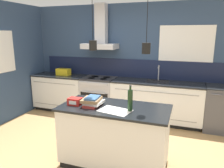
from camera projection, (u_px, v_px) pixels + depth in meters
The scene contains 13 objects.
ground_plane at pixel (96, 153), 3.61m from camera, with size 16.00×16.00×0.00m, color tan.
wall_back at pixel (128, 58), 5.14m from camera, with size 5.60×2.30×2.60m.
wall_left at pixel (5, 63), 4.74m from camera, with size 0.08×3.80×2.60m.
counter_run_left at pixel (62, 92), 5.61m from camera, with size 1.35×0.64×0.91m.
counter_run_sink at pixel (156, 102), 4.82m from camera, with size 1.96×0.64×1.24m.
oven_range at pixel (99, 96), 5.26m from camera, with size 0.77×0.66×0.91m.
dishwasher at pixel (220, 108), 4.40m from camera, with size 0.61×0.65×0.91m.
kitchen_island at pixel (114, 136), 3.22m from camera, with size 1.57×0.78×0.91m.
bottle_on_island at pixel (130, 100), 2.91m from camera, with size 0.07×0.07×0.36m.
book_stack at pixel (93, 101), 3.15m from camera, with size 0.29×0.32×0.14m.
red_supply_box at pixel (75, 101), 3.19m from camera, with size 0.19×0.14×0.10m.
paper_pile at pixel (115, 111), 2.95m from camera, with size 0.47×0.36×0.01m.
yellow_toolbox at pixel (63, 72), 5.46m from camera, with size 0.34×0.18×0.19m.
Camera 1 is at (1.34, -2.97, 1.94)m, focal length 35.00 mm.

